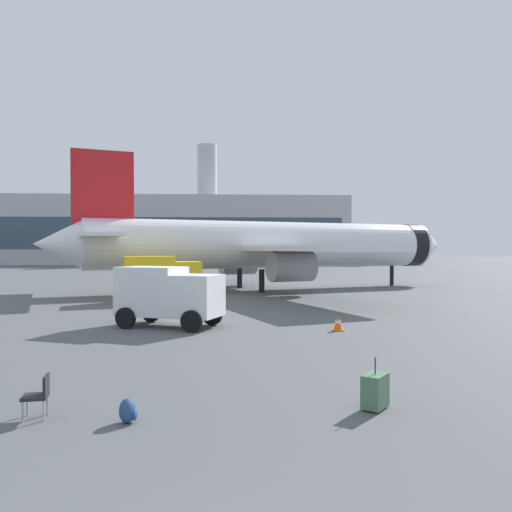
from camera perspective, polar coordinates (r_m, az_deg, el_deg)
airplane_at_gate at (r=42.42m, az=1.55°, el=1.19°), size 34.74×31.77×10.50m
airplane_taxiing at (r=111.68m, az=12.78°, el=0.45°), size 22.44×24.38×7.63m
service_truck at (r=33.66m, az=-10.46°, el=-2.22°), size 5.20×3.50×2.90m
cargo_van at (r=22.66m, az=-9.67°, el=-4.10°), size 4.83×3.64×2.60m
safety_cone_near at (r=34.76m, az=-10.38°, el=-4.24°), size 0.44×0.44×0.66m
safety_cone_far at (r=21.66m, az=9.05°, el=-7.37°), size 0.44×0.44×0.62m
rolling_suitcase at (r=11.51m, az=13.04°, el=-14.33°), size 0.71×0.75×1.10m
traveller_backpack at (r=10.76m, az=-13.97°, el=-16.30°), size 0.36×0.40×0.48m
gate_chair at (r=11.49m, az=-22.88°, el=-13.86°), size 0.55×0.55×0.86m
terminal_building at (r=116.74m, az=-10.70°, el=2.79°), size 82.38×19.54×26.49m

